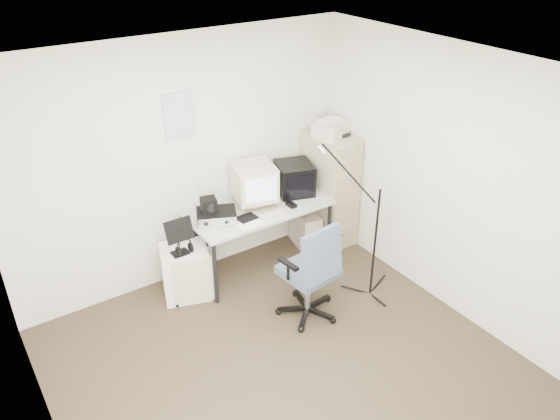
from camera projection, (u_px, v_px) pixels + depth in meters
floor at (289, 371)px, 4.64m from camera, size 3.60×3.60×0.01m
ceiling at (292, 79)px, 3.42m from camera, size 3.60×3.60×0.01m
wall_back at (185, 164)px, 5.33m from camera, size 3.60×0.02×2.50m
wall_front at (497, 409)px, 2.72m from camera, size 3.60×0.02×2.50m
wall_left at (35, 342)px, 3.15m from camera, size 0.02×3.60×2.50m
wall_right at (454, 186)px, 4.91m from camera, size 0.02×3.60×2.50m
wall_calendar at (179, 115)px, 5.07m from camera, size 0.30×0.02×0.44m
filing_cabinet at (329, 189)px, 6.16m from camera, size 0.40×0.60×1.30m
printer at (332, 128)px, 5.81m from camera, size 0.48×0.40×0.16m
desk at (260, 237)px, 5.81m from camera, size 1.50×0.70×0.73m
crt_monitor at (254, 185)px, 5.58m from camera, size 0.49×0.50×0.45m
crt_tv at (294, 178)px, 5.85m from camera, size 0.47×0.48×0.33m
desk_speaker at (270, 191)px, 5.78m from camera, size 0.09×0.09×0.16m
keyboard at (260, 213)px, 5.50m from camera, size 0.49×0.21×0.03m
mouse at (291, 205)px, 5.64m from camera, size 0.07×0.12×0.04m
radio_receiver at (216, 216)px, 5.37m from camera, size 0.46×0.41×0.11m
radio_speaker at (209, 205)px, 5.30m from camera, size 0.17×0.17×0.15m
papers at (243, 220)px, 5.38m from camera, size 0.26×0.34×0.02m
pc_tower at (305, 229)px, 6.25m from camera, size 0.31×0.51×0.44m
office_chair at (308, 269)px, 5.04m from camera, size 0.66×0.66×1.04m
side_cart at (186, 272)px, 5.41m from camera, size 0.54×0.48×0.56m
music_stand at (178, 236)px, 5.10m from camera, size 0.28×0.18×0.39m
headphones at (184, 249)px, 5.17m from camera, size 0.20×0.20×0.03m
mic_stand at (376, 228)px, 5.19m from camera, size 0.03×0.03×1.55m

